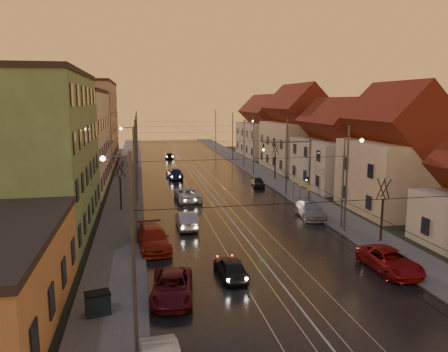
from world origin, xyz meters
TOP-DOWN VIEW (x-y plane):
  - ground at (0.00, 0.00)m, footprint 160.00×160.00m
  - road at (0.00, 40.00)m, footprint 16.00×120.00m
  - sidewalk_left at (-10.00, 40.00)m, footprint 4.00×120.00m
  - sidewalk_right at (10.00, 40.00)m, footprint 4.00×120.00m
  - tram_rail_0 at (-2.20, 40.00)m, footprint 0.06×120.00m
  - tram_rail_1 at (-0.77, 40.00)m, footprint 0.06×120.00m
  - tram_rail_2 at (0.77, 40.00)m, footprint 0.06×120.00m
  - tram_rail_3 at (2.20, 40.00)m, footprint 0.06×120.00m
  - apartment_left_1 at (-17.50, 14.00)m, footprint 10.00×18.00m
  - apartment_left_2 at (-17.50, 34.00)m, footprint 10.00×20.00m
  - apartment_left_3 at (-17.50, 58.00)m, footprint 10.00×24.00m
  - house_right_1 at (17.00, 15.00)m, footprint 8.67×10.20m
  - house_right_2 at (17.00, 28.00)m, footprint 9.18×12.24m
  - house_right_3 at (17.00, 43.00)m, footprint 9.18×14.28m
  - house_right_4 at (17.00, 61.00)m, footprint 9.18×16.32m
  - catenary_pole_l_0 at (-8.60, -6.00)m, footprint 0.16×0.16m
  - catenary_pole_l_1 at (-8.60, 9.00)m, footprint 0.16×0.16m
  - catenary_pole_r_1 at (8.60, 9.00)m, footprint 0.16×0.16m
  - catenary_pole_l_2 at (-8.60, 24.00)m, footprint 0.16×0.16m
  - catenary_pole_r_2 at (8.60, 24.00)m, footprint 0.16×0.16m
  - catenary_pole_l_3 at (-8.60, 39.00)m, footprint 0.16×0.16m
  - catenary_pole_r_3 at (8.60, 39.00)m, footprint 0.16×0.16m
  - catenary_pole_l_4 at (-8.60, 54.00)m, footprint 0.16×0.16m
  - catenary_pole_r_4 at (8.60, 54.00)m, footprint 0.16×0.16m
  - catenary_pole_l_5 at (-8.60, 72.00)m, footprint 0.16×0.16m
  - catenary_pole_r_5 at (8.60, 72.00)m, footprint 0.16×0.16m
  - street_lamp_0 at (-9.10, 2.00)m, footprint 1.75×0.32m
  - street_lamp_1 at (9.10, 10.00)m, footprint 1.75×0.32m
  - street_lamp_2 at (-9.10, 30.00)m, footprint 1.75×0.32m
  - street_lamp_3 at (9.10, 46.00)m, footprint 1.75×0.32m
  - traffic_light_mast at (7.99, 18.00)m, footprint 5.30×0.32m
  - bare_tree_0 at (-10.20, 20.00)m, footprint 1.09×1.09m
  - bare_tree_1 at (10.20, 6.00)m, footprint 1.09×1.09m
  - bare_tree_2 at (10.40, 34.00)m, footprint 1.09×1.09m
  - driving_car_0 at (-2.82, 1.46)m, footprint 1.79×4.03m
  - driving_car_1 at (-4.37, 12.82)m, footprint 1.68×4.61m
  - driving_car_2 at (-3.12, 23.39)m, footprint 2.82×5.69m
  - driving_car_3 at (-3.41, 37.75)m, footprint 2.29×5.28m
  - driving_car_4 at (-2.69, 59.47)m, footprint 1.60×3.70m
  - parked_left_1 at (-6.65, -0.78)m, footprint 2.84×5.17m
  - parked_left_2 at (-7.41, 7.86)m, footprint 2.74×5.64m
  - parked_left_3 at (-7.60, 10.24)m, footprint 1.94×4.39m
  - parked_right_0 at (7.59, 0.50)m, footprint 2.56×5.30m
  - parked_right_1 at (7.60, 14.12)m, footprint 2.55×5.31m
  - parked_right_2 at (6.68, 29.49)m, footprint 1.96×3.82m
  - dumpster at (-10.56, -2.17)m, footprint 1.36×1.07m

SIDE VIEW (x-z plane):
  - ground at x=0.00m, z-range 0.00..0.00m
  - road at x=0.00m, z-range 0.00..0.04m
  - tram_rail_0 at x=-2.20m, z-range 0.04..0.07m
  - tram_rail_1 at x=-0.77m, z-range 0.04..0.07m
  - tram_rail_2 at x=0.77m, z-range 0.04..0.07m
  - tram_rail_3 at x=2.20m, z-range 0.04..0.07m
  - sidewalk_left at x=-10.00m, z-range 0.00..0.15m
  - sidewalk_right at x=10.00m, z-range 0.00..0.15m
  - driving_car_4 at x=-2.69m, z-range 0.00..1.24m
  - parked_right_2 at x=6.68m, z-range 0.00..1.25m
  - driving_car_0 at x=-2.82m, z-range 0.00..1.35m
  - parked_left_1 at x=-6.65m, z-range 0.00..1.37m
  - dumpster at x=-10.56m, z-range 0.15..1.25m
  - parked_right_0 at x=7.59m, z-range 0.00..1.46m
  - parked_left_3 at x=-7.60m, z-range 0.00..1.47m
  - parked_right_1 at x=7.60m, z-range 0.00..1.49m
  - driving_car_1 at x=-4.37m, z-range 0.00..1.51m
  - driving_car_3 at x=-3.41m, z-range 0.00..1.51m
  - driving_car_2 at x=-3.12m, z-range 0.00..1.55m
  - parked_left_2 at x=-7.41m, z-range 0.00..1.58m
  - bare_tree_0 at x=-10.20m, z-range -0.07..5.04m
  - bare_tree_1 at x=10.20m, z-range -0.07..5.04m
  - bare_tree_2 at x=10.40m, z-range -0.07..5.04m
  - catenary_pole_l_0 at x=-8.60m, z-range 0.00..9.00m
  - catenary_pole_l_1 at x=-8.60m, z-range 0.00..9.00m
  - catenary_pole_r_1 at x=8.60m, z-range 0.00..9.00m
  - catenary_pole_l_2 at x=-8.60m, z-range 0.00..9.00m
  - catenary_pole_r_2 at x=8.60m, z-range 0.00..9.00m
  - catenary_pole_l_3 at x=-8.60m, z-range 0.00..9.00m
  - catenary_pole_r_3 at x=8.60m, z-range 0.00..9.00m
  - catenary_pole_l_4 at x=-8.60m, z-range 0.00..9.00m
  - catenary_pole_r_4 at x=8.60m, z-range 0.00..9.00m
  - catenary_pole_l_5 at x=-8.60m, z-range 0.00..9.00m
  - catenary_pole_r_5 at x=8.60m, z-range 0.00..9.00m
  - traffic_light_mast at x=7.99m, z-range 1.00..8.20m
  - house_right_2 at x=17.00m, z-range 0.04..9.24m
  - street_lamp_0 at x=-9.10m, z-range 0.89..8.89m
  - street_lamp_1 at x=9.10m, z-range 0.89..8.89m
  - street_lamp_2 at x=-9.10m, z-range 0.89..8.89m
  - street_lamp_3 at x=9.10m, z-range 0.89..8.89m
  - house_right_4 at x=17.00m, z-range 0.05..10.05m
  - house_right_1 at x=17.00m, z-range 0.05..10.85m
  - house_right_3 at x=17.00m, z-range 0.05..11.55m
  - apartment_left_2 at x=-17.50m, z-range 0.00..12.00m
  - apartment_left_1 at x=-17.50m, z-range 0.00..13.00m
  - apartment_left_3 at x=-17.50m, z-range 0.00..14.00m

